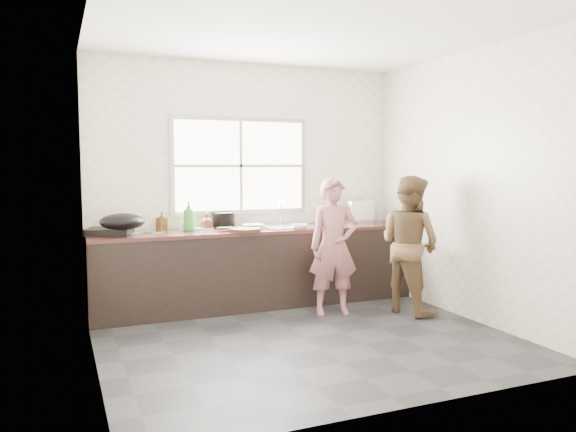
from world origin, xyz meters
name	(u,v)px	position (x,y,z in m)	size (l,w,h in m)	color
floor	(305,338)	(0.00, 0.00, -0.01)	(3.60, 3.20, 0.01)	#2A2A2C
ceiling	(306,32)	(0.00, 0.00, 2.71)	(3.60, 3.20, 0.01)	silver
wall_back	(248,183)	(0.00, 1.60, 1.35)	(3.60, 0.01, 2.70)	silver
wall_left	(90,193)	(-1.80, 0.00, 1.35)	(0.01, 3.20, 2.70)	beige
wall_right	(469,186)	(1.80, 0.00, 1.35)	(0.01, 3.20, 2.70)	beige
wall_front	(412,199)	(0.00, -1.60, 1.35)	(3.60, 0.01, 2.70)	silver
cabinet	(258,269)	(0.00, 1.29, 0.41)	(3.60, 0.62, 0.82)	black
countertop	(257,230)	(0.00, 1.29, 0.84)	(3.60, 0.64, 0.04)	#371B16
sink	(287,227)	(0.35, 1.29, 0.86)	(0.55, 0.45, 0.02)	silver
faucet	(280,213)	(0.35, 1.49, 1.01)	(0.02, 0.02, 0.30)	silver
window_frame	(240,166)	(-0.10, 1.59, 1.55)	(1.60, 0.05, 1.10)	#9EA0A5
window_glazing	(241,166)	(-0.10, 1.57, 1.55)	(1.50, 0.01, 1.00)	white
woman	(334,251)	(0.61, 0.63, 0.67)	(0.49, 0.32, 1.33)	#A46266
person_side	(409,244)	(1.39, 0.40, 0.73)	(0.71, 0.55, 1.45)	brown
cutting_board	(244,230)	(-0.21, 1.10, 0.88)	(0.35, 0.35, 0.04)	#331F14
cleaver	(225,227)	(-0.40, 1.17, 0.90)	(0.17, 0.09, 0.01)	silver
bowl_mince	(253,226)	(-0.06, 1.28, 0.89)	(0.21, 0.21, 0.05)	white
bowl_crabs	(326,224)	(0.78, 1.16, 0.89)	(0.19, 0.19, 0.06)	silver
bowl_held	(300,226)	(0.42, 1.08, 0.89)	(0.22, 0.22, 0.07)	white
black_pot	(224,220)	(-0.32, 1.52, 0.95)	(0.24, 0.24, 0.17)	black
plate_food	(204,229)	(-0.57, 1.44, 0.87)	(0.23, 0.23, 0.02)	silver
bottle_green	(189,216)	(-0.75, 1.36, 1.02)	(0.12, 0.12, 0.32)	green
bottle_brown_tall	(162,222)	(-1.01, 1.52, 0.95)	(0.08, 0.08, 0.18)	#4B2D12
bottle_brown_short	(207,222)	(-0.53, 1.44, 0.94)	(0.13, 0.13, 0.16)	#4F2413
glass_jar	(182,226)	(-0.80, 1.45, 0.91)	(0.06, 0.06, 0.09)	white
burner	(110,231)	(-1.55, 1.42, 0.89)	(0.42, 0.42, 0.06)	black
wok	(122,222)	(-1.45, 1.20, 1.00)	(0.44, 0.44, 0.16)	black
dish_rack	(355,212)	(1.28, 1.38, 1.00)	(0.37, 0.26, 0.28)	silver
pot_lid_left	(134,232)	(-1.32, 1.40, 0.87)	(0.23, 0.23, 0.01)	#AEB1B5
pot_lid_right	(155,232)	(-1.10, 1.39, 0.87)	(0.22, 0.22, 0.01)	#B8BAC0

